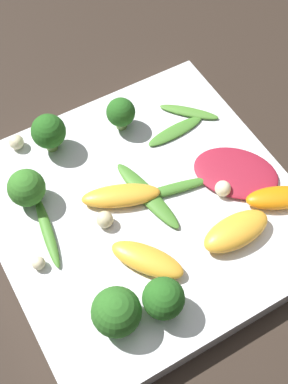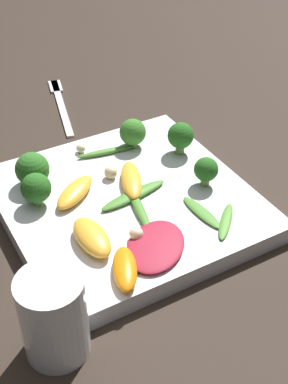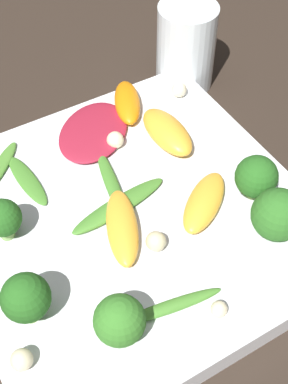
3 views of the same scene
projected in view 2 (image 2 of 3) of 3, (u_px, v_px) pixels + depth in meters
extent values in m
plane|color=#2D231C|center=(127.00, 211.00, 0.67)|extent=(2.40, 2.40, 0.00)
cube|color=white|center=(127.00, 203.00, 0.66)|extent=(0.29, 0.29, 0.02)
cylinder|color=white|center=(54.00, 317.00, 0.48)|extent=(0.06, 0.06, 0.09)
cube|color=silver|center=(61.00, 106.00, 0.88)|extent=(0.06, 0.19, 0.01)
cube|color=silver|center=(55.00, 86.00, 0.93)|extent=(0.03, 0.05, 0.01)
ellipsoid|color=maroon|center=(156.00, 246.00, 0.58)|extent=(0.10, 0.10, 0.01)
ellipsoid|color=orange|center=(125.00, 269.00, 0.55)|extent=(0.05, 0.07, 0.02)
ellipsoid|color=#FCAD33|center=(92.00, 237.00, 0.58)|extent=(0.03, 0.07, 0.02)
ellipsoid|color=#FCAD33|center=(75.00, 192.00, 0.65)|extent=(0.07, 0.06, 0.02)
ellipsoid|color=#FCAD33|center=(131.00, 180.00, 0.67)|extent=(0.05, 0.08, 0.02)
cylinder|color=#7A9E51|center=(38.00, 199.00, 0.64)|extent=(0.01, 0.01, 0.01)
sphere|color=#26601E|center=(36.00, 188.00, 0.63)|extent=(0.04, 0.04, 0.04)
cylinder|color=#7A9E51|center=(180.00, 147.00, 0.73)|extent=(0.01, 0.01, 0.02)
sphere|color=#26601E|center=(181.00, 136.00, 0.72)|extent=(0.04, 0.04, 0.04)
cylinder|color=#84AD5B|center=(133.00, 142.00, 0.74)|extent=(0.01, 0.01, 0.01)
sphere|color=#387A28|center=(133.00, 132.00, 0.73)|extent=(0.04, 0.04, 0.04)
cylinder|color=#84AD5B|center=(205.00, 180.00, 0.67)|extent=(0.01, 0.01, 0.01)
sphere|color=#26601E|center=(206.00, 169.00, 0.66)|extent=(0.03, 0.03, 0.03)
cylinder|color=#7A9E51|center=(34.00, 180.00, 0.67)|extent=(0.01, 0.01, 0.01)
sphere|color=#2D6B23|center=(32.00, 169.00, 0.66)|extent=(0.04, 0.04, 0.04)
ellipsoid|color=#47842D|center=(106.00, 152.00, 0.73)|extent=(0.08, 0.02, 0.01)
ellipsoid|color=#47842D|center=(202.00, 212.00, 0.63)|extent=(0.02, 0.07, 0.00)
ellipsoid|color=#518E33|center=(226.00, 221.00, 0.62)|extent=(0.06, 0.06, 0.00)
ellipsoid|color=#47842D|center=(141.00, 207.00, 0.64)|extent=(0.03, 0.09, 0.01)
ellipsoid|color=#47842D|center=(133.00, 195.00, 0.65)|extent=(0.10, 0.03, 0.01)
sphere|color=beige|center=(72.00, 283.00, 0.53)|extent=(0.02, 0.02, 0.02)
sphere|color=beige|center=(180.00, 133.00, 0.76)|extent=(0.02, 0.02, 0.02)
sphere|color=beige|center=(81.00, 148.00, 0.73)|extent=(0.01, 0.01, 0.01)
sphere|color=beige|center=(136.00, 234.00, 0.59)|extent=(0.02, 0.02, 0.02)
sphere|color=beige|center=(108.00, 173.00, 0.68)|extent=(0.02, 0.02, 0.02)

